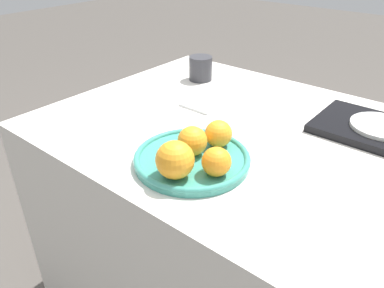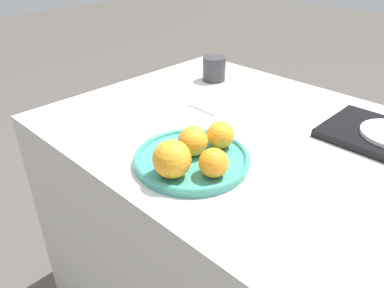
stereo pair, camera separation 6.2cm
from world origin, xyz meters
TOP-DOWN VIEW (x-y plane):
  - table at (0.00, 0.00)m, footprint 1.28×0.82m
  - fruit_platter at (-0.10, -0.22)m, footprint 0.26×0.26m
  - orange_0 at (-0.11, -0.21)m, footprint 0.07×0.07m
  - orange_1 at (-0.02, -0.24)m, footprint 0.06×0.06m
  - orange_2 at (-0.08, -0.30)m, footprint 0.08×0.08m
  - orange_3 at (-0.09, -0.15)m, footprint 0.06×0.06m
  - cup_0 at (-0.42, 0.21)m, footprint 0.08×0.08m
  - napkin at (-0.28, 0.07)m, footprint 0.11×0.15m

SIDE VIEW (x-z plane):
  - table at x=0.00m, z-range 0.00..0.74m
  - napkin at x=-0.28m, z-range 0.74..0.75m
  - fruit_platter at x=-0.10m, z-range 0.74..0.76m
  - cup_0 at x=-0.42m, z-range 0.74..0.82m
  - orange_1 at x=-0.02m, z-range 0.76..0.82m
  - orange_3 at x=-0.09m, z-range 0.76..0.82m
  - orange_0 at x=-0.11m, z-range 0.76..0.82m
  - orange_2 at x=-0.08m, z-range 0.76..0.84m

